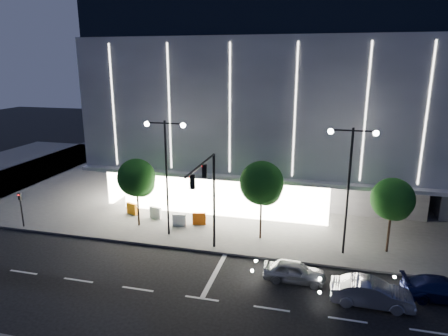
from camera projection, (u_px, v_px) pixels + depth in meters
ground at (178, 280)px, 24.69m from camera, size 160.00×160.00×0.00m
sidewalk_museum at (292, 178)px, 45.96m from camera, size 70.00×40.00×0.15m
museum at (276, 98)px, 42.46m from camera, size 30.00×25.80×18.00m
traffic_mast at (208, 188)px, 26.27m from camera, size 0.33×5.89×7.07m
street_lamp_west at (166, 161)px, 29.47m from camera, size 3.16×0.36×9.00m
street_lamp_east at (350, 173)px, 26.40m from camera, size 3.16×0.36×9.00m
ped_signal_far at (21, 206)px, 31.95m from camera, size 0.22×0.24×3.00m
tree_left at (137, 180)px, 31.62m from camera, size 3.02×3.02×5.72m
tree_mid at (262, 185)px, 29.18m from camera, size 3.25×3.25×6.15m
tree_right at (393, 201)px, 27.18m from camera, size 2.91×2.91×5.51m
car_lead at (294, 271)px, 24.47m from camera, size 3.82×1.54×1.30m
car_second at (371, 293)px, 22.06m from camera, size 4.44×1.60×1.46m
car_third at (442, 289)px, 22.59m from camera, size 4.53×2.12×1.28m
barrier_a at (132, 209)px, 34.86m from camera, size 1.11×0.64×1.00m
barrier_b at (156, 213)px, 33.92m from camera, size 1.13×0.54×1.00m
barrier_c at (199, 219)px, 32.63m from camera, size 1.13×0.50×1.00m
barrier_d at (179, 220)px, 32.38m from camera, size 1.12×0.39×1.00m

